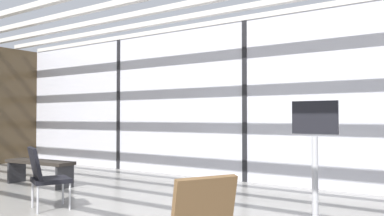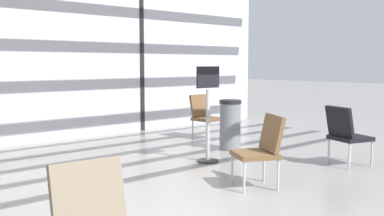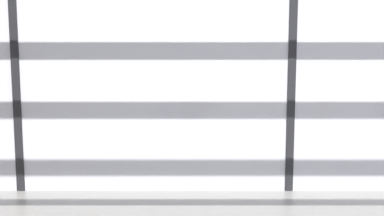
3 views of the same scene
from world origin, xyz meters
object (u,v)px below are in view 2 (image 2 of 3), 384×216
Objects in this scene: lounge_chair_1 at (204,114)px; lounge_chair_5 at (262,146)px; lounge_chair_2 at (346,132)px; info_sign at (208,117)px; trash_bin at (230,125)px.

lounge_chair_5 is (-1.83, -2.97, 0.00)m from lounge_chair_1.
lounge_chair_2 is 1.00× the size of lounge_chair_5.
info_sign is (0.44, 1.41, 0.18)m from lounge_chair_5.
lounge_chair_1 is 1.00× the size of lounge_chair_5.
trash_bin is 1.09m from info_sign.
lounge_chair_2 is at bearing 114.69° from lounge_chair_5.
lounge_chair_1 is 1.01× the size of trash_bin.
lounge_chair_2 reaches higher than trash_bin.
lounge_chair_5 is at bearing -126.93° from trash_bin.
info_sign is at bearing 59.24° from lounge_chair_2.
lounge_chair_5 is (-1.78, 0.09, 0.00)m from lounge_chair_2.
lounge_chair_2 is 1.98m from trash_bin.
lounge_chair_5 reaches higher than trash_bin.
lounge_chair_2 and lounge_chair_5 have the same top height.
lounge_chair_1 reaches higher than trash_bin.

